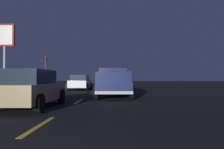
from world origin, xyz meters
TOP-DOWN VIEW (x-y plane):
  - ground at (27.00, 0.00)m, footprint 144.00×144.00m
  - sidewalk_shoulder at (27.00, 5.70)m, footprint 108.00×4.00m
  - grass_verge at (27.00, 10.70)m, footprint 108.00×6.00m
  - lane_markings at (28.48, 2.55)m, footprint 108.00×3.54m
  - pickup_truck at (12.16, -1.75)m, footprint 5.48×2.39m
  - sedan_white at (20.88, 1.76)m, footprint 4.42×2.05m
  - sedan_blue at (23.99, -1.90)m, footprint 4.42×2.05m
  - sedan_tan at (6.86, 1.57)m, footprint 4.41×2.04m
  - gas_price_sign at (18.99, 8.80)m, footprint 0.27×1.90m
  - bare_tree_far at (39.21, 11.29)m, footprint 1.13×1.38m

SIDE VIEW (x-z plane):
  - ground at x=27.00m, z-range 0.00..0.00m
  - grass_verge at x=27.00m, z-range 0.00..0.01m
  - lane_markings at x=28.48m, z-range 0.00..0.01m
  - sidewalk_shoulder at x=27.00m, z-range 0.00..0.12m
  - sedan_white at x=20.88m, z-range 0.01..1.55m
  - sedan_blue at x=23.99m, z-range 0.01..1.55m
  - sedan_tan at x=6.86m, z-range 0.01..1.55m
  - pickup_truck at x=12.16m, z-range 0.05..1.92m
  - bare_tree_far at x=39.21m, z-range 0.16..5.72m
  - gas_price_sign at x=18.99m, z-range 1.60..8.07m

